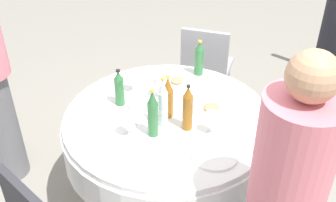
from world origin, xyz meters
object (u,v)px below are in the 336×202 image
object	(u,v)px
plate_west	(177,82)
plate_right	(214,155)
chair_near	(206,64)
bottle_green_inner	(199,59)
wine_glass_inner	(132,78)
bottle_clear_mid	(163,104)
wine_glass_north	(212,119)
wine_glass_outer	(127,121)
person_south	(284,200)
bottle_amber_left	(168,98)
wine_glass_near	(159,83)
bottle_amber_outer	(188,109)
dining_table	(168,134)
bottle_green_near	(153,114)
bottle_green_south	(119,89)
plate_rear	(211,109)

from	to	relation	value
plate_west	plate_right	bearing A→B (deg)	46.26
plate_right	chair_near	bearing A→B (deg)	-150.83
bottle_green_inner	wine_glass_inner	world-z (taller)	bottle_green_inner
bottle_clear_mid	wine_glass_north	size ratio (longest dim) A/B	2.32
bottle_clear_mid	plate_right	world-z (taller)	bottle_clear_mid
wine_glass_outer	person_south	world-z (taller)	person_south
bottle_amber_left	wine_glass_near	world-z (taller)	bottle_amber_left
bottle_amber_left	bottle_amber_outer	distance (m)	0.17
bottle_green_inner	wine_glass_north	world-z (taller)	bottle_green_inner
bottle_clear_mid	wine_glass_north	bearing A→B (deg)	107.74
bottle_amber_left	plate_right	bearing A→B (deg)	66.27
plate_right	plate_west	world-z (taller)	plate_west
dining_table	bottle_green_near	distance (m)	0.36
bottle_green_near	wine_glass_inner	world-z (taller)	bottle_green_near
bottle_green_near	wine_glass_outer	distance (m)	0.15
bottle_green_south	bottle_clear_mid	size ratio (longest dim) A/B	0.77
bottle_green_inner	plate_rear	distance (m)	0.48
dining_table	wine_glass_inner	bearing A→B (deg)	-107.44
bottle_amber_outer	wine_glass_outer	distance (m)	0.35
bottle_green_south	wine_glass_north	size ratio (longest dim) A/B	1.78
chair_near	dining_table	bearing A→B (deg)	-90.00
bottle_amber_left	bottle_green_south	world-z (taller)	bottle_amber_left
wine_glass_inner	chair_near	distance (m)	1.02
bottle_clear_mid	bottle_green_inner	distance (m)	0.66
wine_glass_near	plate_west	size ratio (longest dim) A/B	0.67
plate_west	bottle_clear_mid	bearing A→B (deg)	21.12
wine_glass_inner	chair_near	world-z (taller)	wine_glass_inner
plate_west	bottle_amber_outer	bearing A→B (deg)	37.74
wine_glass_north	person_south	size ratio (longest dim) A/B	0.09
bottle_clear_mid	bottle_amber_outer	bearing A→B (deg)	110.13
plate_rear	wine_glass_inner	bearing A→B (deg)	-82.22
bottle_amber_left	plate_right	xyz separation A→B (m)	(0.18, 0.41, -0.12)
plate_west	chair_near	distance (m)	0.78
dining_table	wine_glass_outer	size ratio (longest dim) A/B	9.99
bottle_green_south	wine_glass_near	world-z (taller)	bottle_green_south
wine_glass_inner	person_south	world-z (taller)	person_south
dining_table	bottle_clear_mid	size ratio (longest dim) A/B	4.03
wine_glass_near	wine_glass_outer	bearing A→B (deg)	8.84
bottle_clear_mid	bottle_green_near	distance (m)	0.11
wine_glass_north	plate_west	xyz separation A→B (m)	(-0.37, -0.45, -0.09)
dining_table	bottle_green_near	bearing A→B (deg)	8.03
bottle_amber_outer	wine_glass_north	world-z (taller)	bottle_amber_outer
wine_glass_north	chair_near	world-z (taller)	wine_glass_north
plate_rear	person_south	distance (m)	0.86
bottle_green_south	person_south	distance (m)	1.22
bottle_amber_left	plate_rear	size ratio (longest dim) A/B	1.19
bottle_green_near	wine_glass_inner	bearing A→B (deg)	-129.42
wine_glass_inner	wine_glass_north	xyz separation A→B (m)	(0.12, 0.66, 0.00)
wine_glass_outer	bottle_green_inner	bearing A→B (deg)	179.53
bottle_green_inner	wine_glass_inner	xyz separation A→B (m)	(0.44, -0.27, -0.03)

